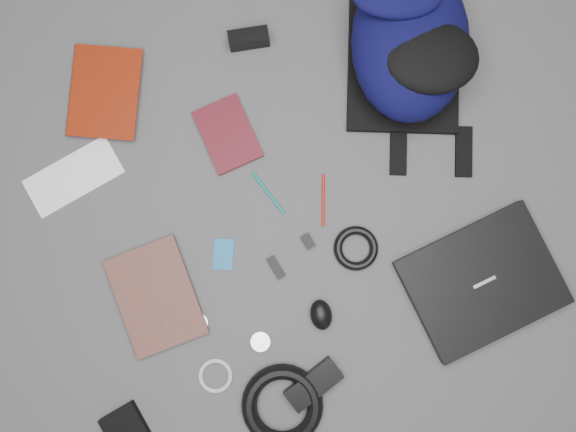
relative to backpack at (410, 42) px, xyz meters
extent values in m
plane|color=#4F4F51|center=(-0.39, -0.32, -0.09)|extent=(4.00, 4.00, 0.00)
cube|color=black|center=(0.03, -0.61, -0.07)|extent=(0.40, 0.34, 0.04)
imported|color=maroon|center=(-0.84, 0.13, -0.08)|extent=(0.25, 0.28, 0.03)
imported|color=#BE500D|center=(-0.86, -0.44, -0.08)|extent=(0.21, 0.28, 0.02)
cube|color=white|center=(-0.89, -0.08, -0.09)|extent=(0.26, 0.17, 0.00)
cube|color=#440D14|center=(-0.49, -0.08, -0.09)|extent=(0.15, 0.19, 0.01)
cube|color=black|center=(-0.37, 0.14, -0.06)|extent=(0.11, 0.05, 0.06)
cylinder|color=white|center=(-0.49, -0.06, -0.09)|extent=(0.09, 0.09, 0.00)
cylinder|color=#0D786A|center=(-0.43, -0.25, -0.09)|extent=(0.06, 0.13, 0.01)
cylinder|color=#AC160D|center=(-0.30, -0.31, -0.09)|extent=(0.04, 0.13, 0.01)
cube|color=#1565A4|center=(-0.58, -0.37, -0.09)|extent=(0.07, 0.09, 0.00)
cube|color=black|center=(-0.46, -0.44, -0.09)|extent=(0.04, 0.06, 0.01)
cube|color=black|center=(-0.36, -0.40, -0.09)|extent=(0.03, 0.04, 0.01)
ellipsoid|color=black|center=(-0.38, -0.58, -0.07)|extent=(0.06, 0.08, 0.04)
cylinder|color=#BBBCBE|center=(-0.68, -0.52, -0.09)|extent=(0.06, 0.06, 0.01)
cylinder|color=silver|center=(-0.54, -0.61, -0.09)|extent=(0.06, 0.06, 0.01)
torus|color=black|center=(-0.25, -0.45, -0.08)|extent=(0.14, 0.14, 0.02)
cube|color=black|center=(-0.44, -0.74, -0.07)|extent=(0.15, 0.11, 0.03)
torus|color=black|center=(-0.53, -0.77, -0.07)|extent=(0.22, 0.22, 0.04)
cube|color=black|center=(-0.92, -0.72, -0.08)|extent=(0.11, 0.11, 0.02)
torus|color=beige|center=(-0.67, -0.66, -0.09)|extent=(0.09, 0.09, 0.01)
camera|label=1|loc=(-0.42, -0.41, 1.32)|focal=35.00mm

